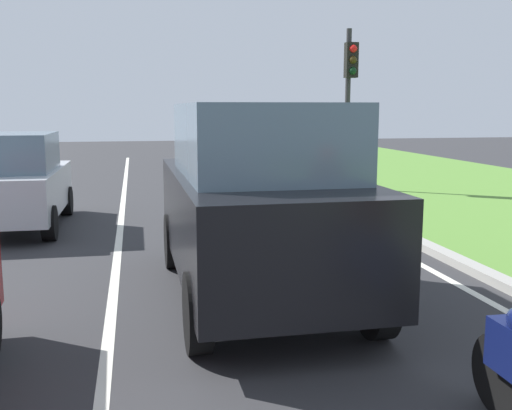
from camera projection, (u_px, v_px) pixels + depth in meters
ground_plane at (157, 223)px, 11.81m from camera, size 60.00×60.00×0.00m
lane_line_center at (121, 224)px, 11.67m from camera, size 0.12×32.00×0.01m
lane_line_right_edge at (332, 216)px, 12.51m from camera, size 0.12×32.00×0.01m
curb_right at (354, 212)px, 12.60m from camera, size 0.24×48.00×0.12m
car_suv_ahead at (257, 200)px, 6.98m from camera, size 2.00×4.52×2.28m
car_hatchback_far at (14, 182)px, 11.09m from camera, size 1.75×3.71×1.78m
traffic_light_near_right at (350, 85)px, 15.82m from camera, size 0.32×0.50×4.29m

